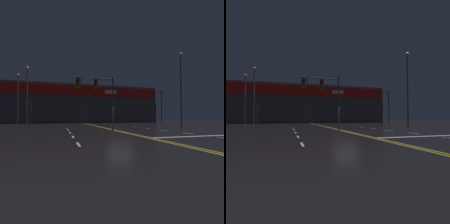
% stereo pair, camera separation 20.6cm
% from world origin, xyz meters
% --- Properties ---
extents(ground_plane, '(200.00, 200.00, 0.00)m').
position_xyz_m(ground_plane, '(0.00, 0.00, 0.00)').
color(ground_plane, black).
extents(road_markings, '(14.32, 60.00, 0.01)m').
position_xyz_m(road_markings, '(0.90, -1.08, 0.00)').
color(road_markings, gold).
rests_on(road_markings, ground).
extents(traffic_signal_median, '(4.60, 0.36, 5.60)m').
position_xyz_m(traffic_signal_median, '(-2.26, 1.21, 4.28)').
color(traffic_signal_median, '#38383D').
rests_on(traffic_signal_median, ground).
extents(traffic_signal_corner_northeast, '(0.42, 0.36, 3.82)m').
position_xyz_m(traffic_signal_corner_northeast, '(10.34, 10.87, 2.81)').
color(traffic_signal_corner_northeast, '#38383D').
rests_on(traffic_signal_corner_northeast, ground).
extents(traffic_signal_corner_northwest, '(0.42, 0.36, 3.51)m').
position_xyz_m(traffic_signal_corner_northwest, '(-9.74, 10.66, 2.58)').
color(traffic_signal_corner_northwest, '#38383D').
rests_on(traffic_signal_corner_northwest, ground).
extents(streetlight_near_left, '(0.56, 0.56, 9.86)m').
position_xyz_m(streetlight_near_left, '(-13.41, 20.99, 6.25)').
color(streetlight_near_left, '#59595E').
rests_on(streetlight_near_left, ground).
extents(streetlight_near_right, '(0.56, 0.56, 11.12)m').
position_xyz_m(streetlight_near_right, '(11.56, 5.63, 6.94)').
color(streetlight_near_right, '#59595E').
rests_on(streetlight_near_right, ground).
extents(streetlight_median_approach, '(0.56, 0.56, 10.51)m').
position_xyz_m(streetlight_median_approach, '(-11.29, 17.82, 6.61)').
color(streetlight_median_approach, '#59595E').
rests_on(streetlight_median_approach, ground).
extents(building_backdrop, '(41.14, 10.23, 9.86)m').
position_xyz_m(building_backdrop, '(0.00, 32.88, 4.95)').
color(building_backdrop, '#4C4C51').
rests_on(building_backdrop, ground).
extents(utility_pole_row, '(47.35, 0.26, 12.14)m').
position_xyz_m(utility_pole_row, '(-0.56, 28.36, 5.49)').
color(utility_pole_row, '#4C3828').
rests_on(utility_pole_row, ground).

